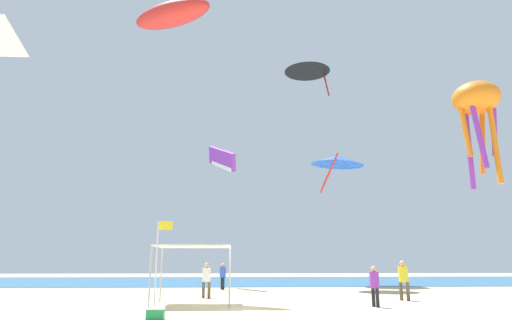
% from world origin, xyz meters
% --- Properties ---
extents(ground, '(110.00, 110.00, 0.10)m').
position_xyz_m(ground, '(0.00, 0.00, -0.05)').
color(ground, '#D1BA8C').
extents(ocean_strip, '(110.00, 23.12, 0.03)m').
position_xyz_m(ocean_strip, '(0.00, 26.74, 0.01)').
color(ocean_strip, '#28608C').
rests_on(ocean_strip, ground).
extents(canopy_tent, '(3.30, 2.88, 2.53)m').
position_xyz_m(canopy_tent, '(-2.67, 1.93, 2.40)').
color(canopy_tent, '#B2B2B7').
rests_on(canopy_tent, ground).
extents(person_near_tent, '(0.42, 0.45, 1.75)m').
position_xyz_m(person_near_tent, '(-1.59, 12.70, 1.03)').
color(person_near_tent, black).
rests_on(person_near_tent, ground).
extents(person_leftmost, '(0.45, 0.45, 1.89)m').
position_xyz_m(person_leftmost, '(7.43, 3.63, 1.11)').
color(person_leftmost, brown).
rests_on(person_leftmost, ground).
extents(person_central, '(0.39, 0.43, 1.66)m').
position_xyz_m(person_central, '(5.01, 0.63, 0.97)').
color(person_central, black).
rests_on(person_central, ground).
extents(person_rightmost, '(0.46, 0.42, 1.79)m').
position_xyz_m(person_rightmost, '(-2.28, 5.60, 1.05)').
color(person_rightmost, brown).
rests_on(person_rightmost, ground).
extents(banner_flag, '(0.61, 0.06, 3.44)m').
position_xyz_m(banner_flag, '(-3.90, 0.02, 2.09)').
color(banner_flag, silver).
rests_on(banner_flag, ground).
extents(cooler_box, '(0.57, 0.37, 0.35)m').
position_xyz_m(cooler_box, '(-3.42, -2.93, 0.18)').
color(cooler_box, '#1E8C4C').
rests_on(cooler_box, ground).
extents(kite_delta_black, '(5.20, 5.20, 3.60)m').
position_xyz_m(kite_delta_black, '(6.46, 22.74, 21.14)').
color(kite_delta_black, black).
extents(kite_octopus_orange, '(2.87, 2.87, 6.20)m').
position_xyz_m(kite_octopus_orange, '(13.18, 5.23, 10.83)').
color(kite_octopus_orange, orange).
extents(kite_inflatable_red, '(5.97, 4.25, 2.18)m').
position_xyz_m(kite_inflatable_red, '(-5.18, 8.25, 17.92)').
color(kite_inflatable_red, red).
extents(kite_parafoil_purple, '(2.30, 4.50, 2.92)m').
position_xyz_m(kite_parafoil_purple, '(-1.89, 16.14, 9.91)').
color(kite_parafoil_purple, purple).
extents(kite_delta_blue, '(5.44, 5.43, 3.13)m').
position_xyz_m(kite_delta_blue, '(6.77, 13.05, 9.17)').
color(kite_delta_blue, blue).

